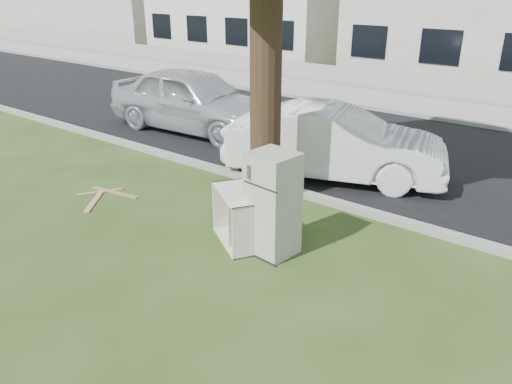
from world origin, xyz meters
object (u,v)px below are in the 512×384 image
Objects in this scene: fridge at (273,204)px; car_center at (335,143)px; cabinet at (243,217)px; car_left at (194,100)px.

car_center is (-0.83, 3.30, -0.05)m from fridge.
fridge is 1.46× the size of cabinet.
fridge reaches higher than car_center.
cabinet is 3.33m from car_center.
fridge is at bearing 33.25° from cabinet.
cabinet is at bearing -172.84° from fridge.
fridge is 6.88m from car_left.
cabinet is at bearing -132.75° from car_left.
car_center is at bearing -102.81° from car_left.
fridge is at bearing -129.77° from car_left.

